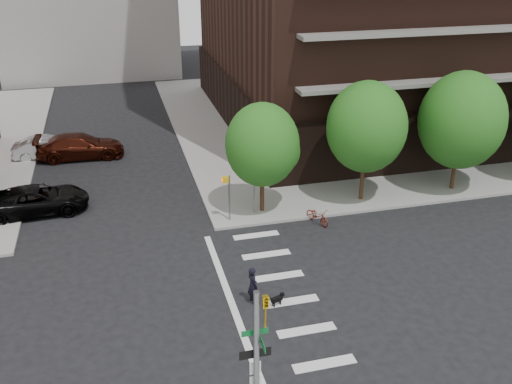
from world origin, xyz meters
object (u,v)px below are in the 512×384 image
at_px(parked_car_black, 37,200).
at_px(parked_car_silver, 48,148).
at_px(dog_walker, 253,285).
at_px(parked_car_maroon, 80,146).
at_px(scooter, 317,216).

relative_size(parked_car_black, parked_car_silver, 1.22).
bearing_deg(dog_walker, parked_car_maroon, 5.51).
height_order(parked_car_maroon, scooter, parked_car_maroon).
bearing_deg(parked_car_silver, parked_car_black, -177.00).
relative_size(parked_car_maroon, scooter, 3.47).
height_order(scooter, dog_walker, dog_walker).
relative_size(parked_car_silver, dog_walker, 2.73).
relative_size(scooter, dog_walker, 1.01).
distance_m(parked_car_black, scooter, 15.64).
bearing_deg(parked_car_silver, scooter, -130.24).
relative_size(parked_car_silver, scooter, 2.70).
height_order(parked_car_black, dog_walker, dog_walker).
bearing_deg(parked_car_silver, parked_car_maroon, -100.86).
height_order(parked_car_black, parked_car_silver, parked_car_black).
distance_m(parked_car_maroon, scooter, 18.34).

